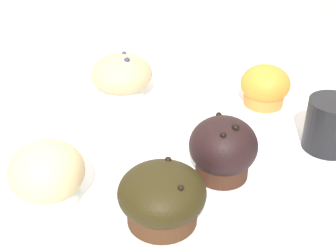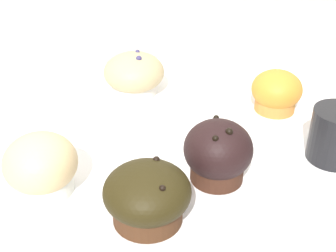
# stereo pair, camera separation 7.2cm
# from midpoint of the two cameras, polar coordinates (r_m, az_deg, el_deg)

# --- Properties ---
(wall_back) EXTENTS (3.20, 0.10, 1.80)m
(wall_back) POSITION_cam_midpoint_polar(r_m,az_deg,el_deg) (1.34, -7.01, 12.26)
(wall_back) COLOR beige
(wall_back) RESTS_ON ground
(muffin_front_center) EXTENTS (0.09, 0.09, 0.08)m
(muffin_front_center) POSITION_cam_midpoint_polar(r_m,az_deg,el_deg) (0.87, 9.44, 4.71)
(muffin_front_center) COLOR #C88039
(muffin_front_center) RESTS_ON display_counter
(muffin_back_left) EXTENTS (0.10, 0.10, 0.09)m
(muffin_back_left) POSITION_cam_midpoint_polar(r_m,az_deg,el_deg) (0.66, -17.61, -5.86)
(muffin_back_left) COLOR white
(muffin_back_left) RESTS_ON display_counter
(muffin_back_right) EXTENTS (0.11, 0.11, 0.08)m
(muffin_back_right) POSITION_cam_midpoint_polar(r_m,az_deg,el_deg) (0.60, -4.24, -8.73)
(muffin_back_right) COLOR #462816
(muffin_back_right) RESTS_ON display_counter
(muffin_front_left) EXTENTS (0.12, 0.12, 0.08)m
(muffin_front_left) POSITION_cam_midpoint_polar(r_m,az_deg,el_deg) (0.90, -7.97, 5.94)
(muffin_front_left) COLOR silver
(muffin_front_left) RESTS_ON display_counter
(muffin_front_right) EXTENTS (0.10, 0.10, 0.10)m
(muffin_front_right) POSITION_cam_midpoint_polar(r_m,az_deg,el_deg) (0.67, 3.66, -2.99)
(muffin_front_right) COLOR #3A1F14
(muffin_front_right) RESTS_ON display_counter
(coffee_cup) EXTENTS (0.08, 0.11, 0.08)m
(coffee_cup) POSITION_cam_midpoint_polar(r_m,az_deg,el_deg) (0.76, 16.86, 0.15)
(coffee_cup) COLOR black
(coffee_cup) RESTS_ON display_counter
(price_card) EXTENTS (0.06, 0.05, 0.06)m
(price_card) POSITION_cam_midpoint_polar(r_m,az_deg,el_deg) (0.99, 3.54, 8.12)
(price_card) COLOR white
(price_card) RESTS_ON display_counter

